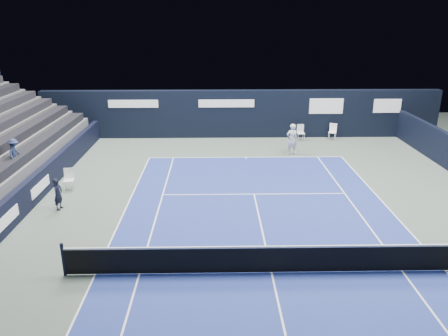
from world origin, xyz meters
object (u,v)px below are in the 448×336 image
(folding_chair_back_a, at_px, (301,131))
(line_judge_chair, at_px, (69,178))
(tennis_player, at_px, (292,139))
(folding_chair_back_b, at_px, (333,130))
(tennis_net, at_px, (272,258))

(folding_chair_back_a, xyz_separation_m, line_judge_chair, (-12.30, -8.33, -0.02))
(line_judge_chair, relative_size, tennis_player, 0.55)
(folding_chair_back_a, relative_size, folding_chair_back_b, 0.98)
(folding_chair_back_a, distance_m, tennis_net, 16.01)
(folding_chair_back_a, bearing_deg, line_judge_chair, -149.78)
(folding_chair_back_b, distance_m, line_judge_chair, 16.73)
(folding_chair_back_a, relative_size, line_judge_chair, 1.03)
(folding_chair_back_a, bearing_deg, folding_chair_back_b, 0.06)
(line_judge_chair, relative_size, tennis_net, 0.08)
(folding_chair_back_a, xyz_separation_m, tennis_net, (-3.79, -15.55, -0.07))
(folding_chair_back_a, distance_m, line_judge_chair, 14.85)
(folding_chair_back_b, relative_size, line_judge_chair, 1.05)
(folding_chair_back_b, distance_m, tennis_player, 4.58)
(tennis_player, bearing_deg, tennis_net, -102.16)
(line_judge_chair, xyz_separation_m, tennis_player, (11.19, 5.25, 0.34))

